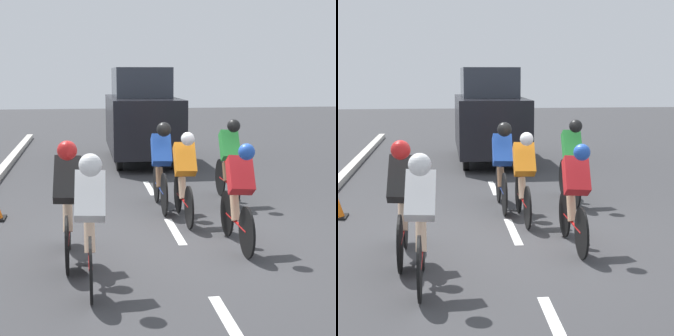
# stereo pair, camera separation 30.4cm
# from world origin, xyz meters

# --- Properties ---
(ground_plane) EXTENTS (60.00, 60.00, 0.00)m
(ground_plane) POSITION_xyz_m (0.00, 0.00, 0.00)
(ground_plane) COLOR #38383A
(lane_stripe_near) EXTENTS (0.12, 1.40, 0.01)m
(lane_stripe_near) POSITION_xyz_m (0.00, 2.97, 0.00)
(lane_stripe_near) COLOR white
(lane_stripe_near) RESTS_ON ground
(lane_stripe_mid) EXTENTS (0.12, 1.40, 0.01)m
(lane_stripe_mid) POSITION_xyz_m (0.00, -0.23, 0.00)
(lane_stripe_mid) COLOR white
(lane_stripe_mid) RESTS_ON ground
(lane_stripe_far) EXTENTS (0.12, 1.40, 0.01)m
(lane_stripe_far) POSITION_xyz_m (0.00, -3.43, 0.00)
(lane_stripe_far) COLOR white
(lane_stripe_far) RESTS_ON ground
(cyclist_green) EXTENTS (0.34, 1.69, 1.52)m
(cyclist_green) POSITION_xyz_m (-1.26, -1.96, 0.80)
(cyclist_green) COLOR black
(cyclist_green) RESTS_ON ground
(cyclist_blue) EXTENTS (0.34, 1.70, 1.52)m
(cyclist_blue) POSITION_xyz_m (0.02, -1.59, 0.80)
(cyclist_blue) COLOR black
(cyclist_blue) RESTS_ON ground
(cyclist_orange) EXTENTS (0.33, 1.66, 1.44)m
(cyclist_orange) POSITION_xyz_m (-0.24, -0.77, 0.75)
(cyclist_orange) COLOR black
(cyclist_orange) RESTS_ON ground
(cyclist_black) EXTENTS (0.35, 1.66, 1.54)m
(cyclist_black) POSITION_xyz_m (1.51, 0.95, 0.81)
(cyclist_black) COLOR black
(cyclist_black) RESTS_ON ground
(cyclist_white) EXTENTS (0.34, 1.66, 1.51)m
(cyclist_white) POSITION_xyz_m (1.26, 1.82, 0.80)
(cyclist_white) COLOR black
(cyclist_white) RESTS_ON ground
(cyclist_red) EXTENTS (0.35, 1.65, 1.43)m
(cyclist_red) POSITION_xyz_m (-0.71, 0.67, 0.75)
(cyclist_red) COLOR black
(cyclist_red) RESTS_ON ground
(support_car) EXTENTS (1.70, 4.21, 2.45)m
(support_car) POSITION_xyz_m (-0.22, -7.01, 1.20)
(support_car) COLOR black
(support_car) RESTS_ON ground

